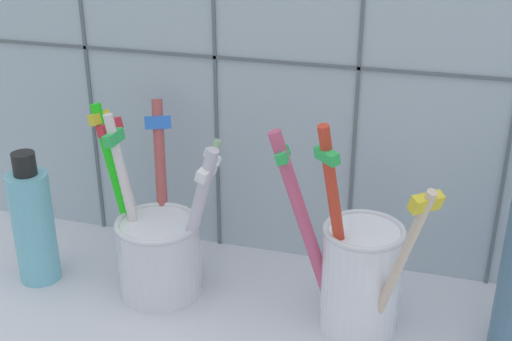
# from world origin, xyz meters

# --- Properties ---
(counter_slab) EXTENTS (0.64, 0.22, 0.02)m
(counter_slab) POSITION_xyz_m (0.00, 0.00, 0.01)
(counter_slab) COLOR silver
(counter_slab) RESTS_ON ground
(tile_wall_back) EXTENTS (0.64, 0.02, 0.45)m
(tile_wall_back) POSITION_xyz_m (0.00, 0.12, 0.22)
(tile_wall_back) COLOR #B2C1CC
(tile_wall_back) RESTS_ON ground
(toothbrush_cup_left) EXTENTS (0.12, 0.11, 0.17)m
(toothbrush_cup_left) POSITION_xyz_m (-0.09, 0.02, 0.07)
(toothbrush_cup_left) COLOR white
(toothbrush_cup_left) RESTS_ON counter_slab
(toothbrush_cup_right) EXTENTS (0.13, 0.10, 0.18)m
(toothbrush_cup_right) POSITION_xyz_m (0.09, 0.02, 0.07)
(toothbrush_cup_right) COLOR white
(toothbrush_cup_right) RESTS_ON counter_slab
(soap_bottle) EXTENTS (0.04, 0.04, 0.12)m
(soap_bottle) POSITION_xyz_m (-0.20, 0.01, 0.08)
(soap_bottle) COLOR #75C6DA
(soap_bottle) RESTS_ON counter_slab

